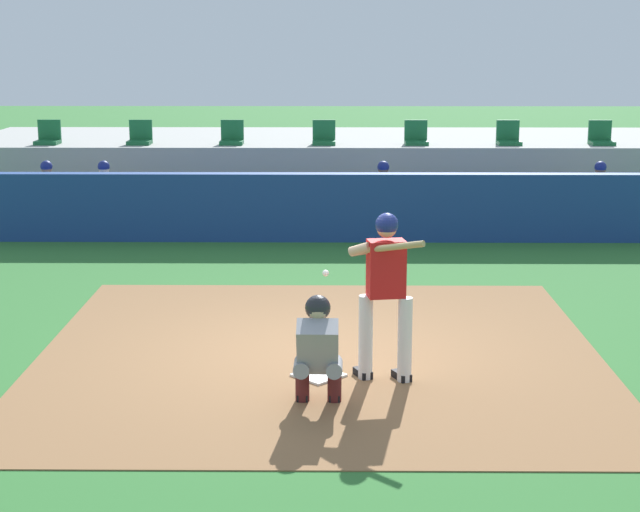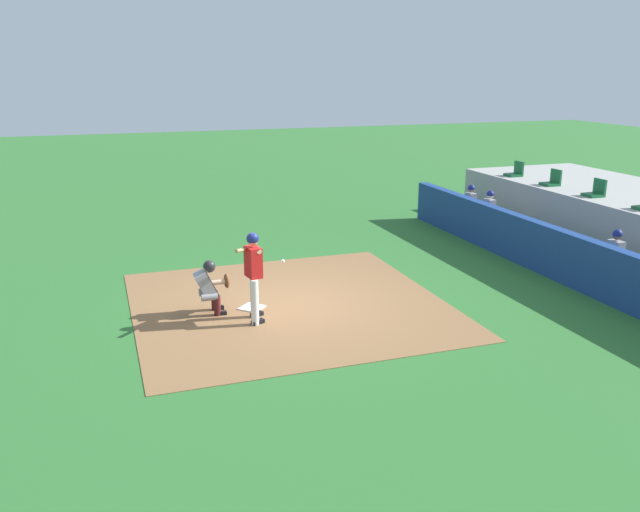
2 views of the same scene
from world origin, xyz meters
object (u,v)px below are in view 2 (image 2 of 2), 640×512
object	(u,v)px
batter_at_plate	(253,271)
catcher_crouched	(211,285)
home_plate	(252,308)
stadium_seat_0	(515,172)
dugout_player_1	(486,211)
dugout_player_0	(467,204)
dugout_player_2	(610,256)
stadium_seat_1	(552,181)
stadium_seat_2	(596,191)

from	to	relation	value
batter_at_plate	catcher_crouched	world-z (taller)	batter_at_plate
home_plate	batter_at_plate	size ratio (longest dim) A/B	0.24
stadium_seat_0	dugout_player_1	bearing A→B (deg)	-53.22
batter_at_plate	dugout_player_1	world-z (taller)	batter_at_plate
home_plate	dugout_player_0	distance (m)	9.64
dugout_player_1	dugout_player_2	size ratio (longest dim) A/B	1.00
home_plate	dugout_player_0	size ratio (longest dim) A/B	0.34
dugout_player_1	stadium_seat_1	bearing A→B (deg)	80.62
batter_at_plate	stadium_seat_0	distance (m)	12.05
catcher_crouched	home_plate	bearing A→B (deg)	89.75
home_plate	stadium_seat_2	distance (m)	10.46
catcher_crouched	stadium_seat_2	xyz separation A→B (m)	(-1.85, 11.01, 0.93)
dugout_player_2	stadium_seat_1	bearing A→B (deg)	157.10
catcher_crouched	stadium_seat_1	size ratio (longest dim) A/B	3.90
catcher_crouched	stadium_seat_0	size ratio (longest dim) A/B	3.90
dugout_player_1	dugout_player_2	bearing A→B (deg)	0.00
batter_at_plate	dugout_player_0	xyz separation A→B (m)	(-5.80, 8.24, -0.36)
dugout_player_1	stadium_seat_2	world-z (taller)	stadium_seat_2
batter_at_plate	dugout_player_2	distance (m)	8.26
catcher_crouched	stadium_seat_2	size ratio (longest dim) A/B	3.90
home_plate	dugout_player_2	world-z (taller)	dugout_player_2
dugout_player_1	stadium_seat_0	distance (m)	2.68
home_plate	stadium_seat_1	world-z (taller)	stadium_seat_1
home_plate	catcher_crouched	size ratio (longest dim) A/B	0.24
batter_at_plate	stadium_seat_1	distance (m)	11.19
stadium_seat_1	stadium_seat_2	distance (m)	1.86
batter_at_plate	dugout_player_2	bearing A→B (deg)	87.14
dugout_player_2	stadium_seat_2	distance (m)	3.69
home_plate	stadium_seat_0	bearing A→B (deg)	118.69
batter_at_plate	catcher_crouched	xyz separation A→B (m)	(-0.69, -0.73, -0.43)
stadium_seat_1	stadium_seat_2	xyz separation A→B (m)	(1.86, 0.00, 0.00)
dugout_player_2	batter_at_plate	bearing A→B (deg)	-92.86
dugout_player_0	stadium_seat_1	size ratio (longest dim) A/B	2.71
stadium_seat_0	stadium_seat_1	xyz separation A→B (m)	(1.86, 0.00, 0.00)
stadium_seat_1	stadium_seat_0	bearing A→B (deg)	180.00
batter_at_plate	dugout_player_2	xyz separation A→B (m)	(0.41, 8.24, -0.36)
dugout_player_2	stadium_seat_2	bearing A→B (deg)	145.49
stadium_seat_0	stadium_seat_1	distance (m)	1.86
catcher_crouched	stadium_seat_2	world-z (taller)	stadium_seat_2
dugout_player_2	stadium_seat_0	bearing A→B (deg)	163.05
batter_at_plate	dugout_player_1	xyz separation A→B (m)	(-4.74, 8.24, -0.36)
catcher_crouched	dugout_player_0	bearing A→B (deg)	119.64
dugout_player_0	stadium_seat_2	bearing A→B (deg)	32.03
home_plate	batter_at_plate	xyz separation A→B (m)	(0.69, -0.10, 1.01)
home_plate	catcher_crouched	distance (m)	1.02
batter_at_plate	stadium_seat_1	size ratio (longest dim) A/B	3.76
dugout_player_1	stadium_seat_1	size ratio (longest dim) A/B	2.71
stadium_seat_1	dugout_player_2	bearing A→B (deg)	-22.90
dugout_player_0	dugout_player_1	size ratio (longest dim) A/B	1.00
home_plate	stadium_seat_1	bearing A→B (deg)	110.05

